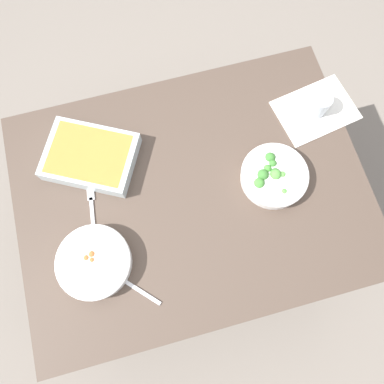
{
  "coord_description": "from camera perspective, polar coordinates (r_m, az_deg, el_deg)",
  "views": [
    {
      "loc": [
        -0.09,
        -0.34,
        1.96
      ],
      "look_at": [
        0.0,
        0.0,
        0.74
      ],
      "focal_mm": 34.63,
      "sensor_mm": 36.0,
      "label": 1
    }
  ],
  "objects": [
    {
      "name": "ground_plane",
      "position": [
        1.99,
        -0.0,
        -6.01
      ],
      "size": [
        6.0,
        6.0,
        0.0
      ],
      "primitive_type": "plane",
      "color": "slate"
    },
    {
      "name": "dining_table",
      "position": [
        1.35,
        -0.0,
        -1.07
      ],
      "size": [
        1.2,
        0.9,
        0.74
      ],
      "color": "#4C3D33",
      "rests_on": "ground_plane"
    },
    {
      "name": "placemat",
      "position": [
        1.46,
        18.49,
        11.88
      ],
      "size": [
        0.31,
        0.24,
        0.0
      ],
      "primitive_type": "cube",
      "rotation": [
        0.0,
        0.0,
        0.17
      ],
      "color": "silver",
      "rests_on": "dining_table"
    },
    {
      "name": "stew_bowl",
      "position": [
        1.23,
        -14.81,
        -10.41
      ],
      "size": [
        0.24,
        0.24,
        0.06
      ],
      "color": "white",
      "rests_on": "dining_table"
    },
    {
      "name": "broccoli_bowl",
      "position": [
        1.28,
        12.46,
        2.45
      ],
      "size": [
        0.23,
        0.23,
        0.07
      ],
      "color": "white",
      "rests_on": "dining_table"
    },
    {
      "name": "baking_dish",
      "position": [
        1.32,
        -15.4,
        5.31
      ],
      "size": [
        0.37,
        0.33,
        0.06
      ],
      "color": "silver",
      "rests_on": "dining_table"
    },
    {
      "name": "drink_cup",
      "position": [
        1.43,
        18.95,
        12.55
      ],
      "size": [
        0.07,
        0.07,
        0.08
      ],
      "color": "#B2BCC6",
      "rests_on": "dining_table"
    },
    {
      "name": "spoon_by_stew",
      "position": [
        1.23,
        -9.46,
        -13.91
      ],
      "size": [
        0.13,
        0.14,
        0.01
      ],
      "color": "silver",
      "rests_on": "dining_table"
    },
    {
      "name": "fork_on_table",
      "position": [
        1.29,
        -15.15,
        -2.53
      ],
      "size": [
        0.04,
        0.18,
        0.01
      ],
      "color": "silver",
      "rests_on": "dining_table"
    }
  ]
}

